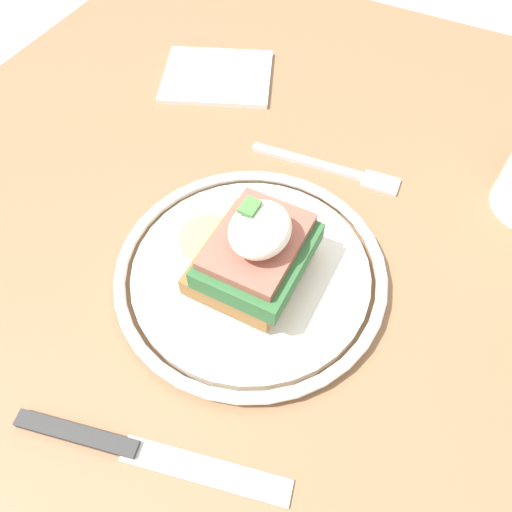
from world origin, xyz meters
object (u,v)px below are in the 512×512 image
at_px(napkin, 217,76).
at_px(sandwich, 256,252).
at_px(knife, 127,448).
at_px(plate, 256,274).
at_px(fork, 332,169).

bearing_deg(napkin, sandwich, 36.46).
relative_size(sandwich, napkin, 0.94).
relative_size(sandwich, knife, 0.59).
height_order(plate, fork, plate).
height_order(plate, knife, plate).
height_order(fork, knife, knife).
xyz_separation_m(knife, napkin, (-0.40, -0.15, 0.00)).
bearing_deg(napkin, fork, 66.24).
bearing_deg(knife, plate, 174.75).
bearing_deg(sandwich, napkin, -143.54).
bearing_deg(plate, napkin, -143.56).
xyz_separation_m(plate, sandwich, (0.00, 0.00, 0.04)).
distance_m(sandwich, fork, 0.16).
bearing_deg(sandwich, knife, -5.66).
distance_m(plate, fork, 0.15).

